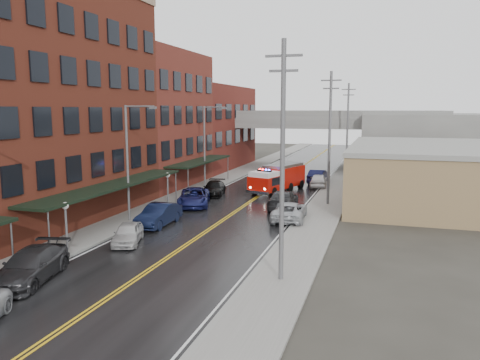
# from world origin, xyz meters

# --- Properties ---
(road) EXTENTS (11.00, 160.00, 0.02)m
(road) POSITION_xyz_m (0.00, 30.00, 0.01)
(road) COLOR black
(road) RESTS_ON ground
(sidewalk_left) EXTENTS (3.00, 160.00, 0.15)m
(sidewalk_left) POSITION_xyz_m (-7.30, 30.00, 0.07)
(sidewalk_left) COLOR slate
(sidewalk_left) RESTS_ON ground
(sidewalk_right) EXTENTS (3.00, 160.00, 0.15)m
(sidewalk_right) POSITION_xyz_m (7.30, 30.00, 0.07)
(sidewalk_right) COLOR slate
(sidewalk_right) RESTS_ON ground
(curb_left) EXTENTS (0.30, 160.00, 0.15)m
(curb_left) POSITION_xyz_m (-5.65, 30.00, 0.07)
(curb_left) COLOR gray
(curb_left) RESTS_ON ground
(curb_right) EXTENTS (0.30, 160.00, 0.15)m
(curb_right) POSITION_xyz_m (5.65, 30.00, 0.07)
(curb_right) COLOR gray
(curb_right) RESTS_ON ground
(brick_building_b) EXTENTS (9.00, 20.00, 18.00)m
(brick_building_b) POSITION_xyz_m (-13.30, 23.00, 9.00)
(brick_building_b) COLOR #4F1E15
(brick_building_b) RESTS_ON ground
(brick_building_c) EXTENTS (9.00, 15.00, 15.00)m
(brick_building_c) POSITION_xyz_m (-13.30, 40.50, 7.50)
(brick_building_c) COLOR maroon
(brick_building_c) RESTS_ON ground
(brick_building_far) EXTENTS (9.00, 20.00, 12.00)m
(brick_building_far) POSITION_xyz_m (-13.30, 58.00, 6.00)
(brick_building_far) COLOR maroon
(brick_building_far) RESTS_ON ground
(tan_building) EXTENTS (14.00, 22.00, 5.00)m
(tan_building) POSITION_xyz_m (16.00, 40.00, 2.50)
(tan_building) COLOR #93794F
(tan_building) RESTS_ON ground
(right_far_block) EXTENTS (18.00, 30.00, 8.00)m
(right_far_block) POSITION_xyz_m (18.00, 70.00, 4.00)
(right_far_block) COLOR slate
(right_far_block) RESTS_ON ground
(awning_1) EXTENTS (2.60, 18.00, 3.09)m
(awning_1) POSITION_xyz_m (-7.49, 23.00, 2.99)
(awning_1) COLOR black
(awning_1) RESTS_ON ground
(awning_2) EXTENTS (2.60, 13.00, 3.09)m
(awning_2) POSITION_xyz_m (-7.49, 40.50, 2.99)
(awning_2) COLOR black
(awning_2) RESTS_ON ground
(globe_lamp_1) EXTENTS (0.44, 0.44, 3.12)m
(globe_lamp_1) POSITION_xyz_m (-6.40, 16.00, 2.31)
(globe_lamp_1) COLOR #59595B
(globe_lamp_1) RESTS_ON ground
(globe_lamp_2) EXTENTS (0.44, 0.44, 3.12)m
(globe_lamp_2) POSITION_xyz_m (-6.40, 30.00, 2.31)
(globe_lamp_2) COLOR #59595B
(globe_lamp_2) RESTS_ON ground
(street_lamp_1) EXTENTS (2.64, 0.22, 9.00)m
(street_lamp_1) POSITION_xyz_m (-6.55, 24.00, 5.19)
(street_lamp_1) COLOR #59595B
(street_lamp_1) RESTS_ON ground
(street_lamp_2) EXTENTS (2.64, 0.22, 9.00)m
(street_lamp_2) POSITION_xyz_m (-6.55, 40.00, 5.19)
(street_lamp_2) COLOR #59595B
(street_lamp_2) RESTS_ON ground
(utility_pole_0) EXTENTS (1.80, 0.24, 12.00)m
(utility_pole_0) POSITION_xyz_m (7.20, 15.00, 6.31)
(utility_pole_0) COLOR #59595B
(utility_pole_0) RESTS_ON ground
(utility_pole_1) EXTENTS (1.80, 0.24, 12.00)m
(utility_pole_1) POSITION_xyz_m (7.20, 35.00, 6.31)
(utility_pole_1) COLOR #59595B
(utility_pole_1) RESTS_ON ground
(utility_pole_2) EXTENTS (1.80, 0.24, 12.00)m
(utility_pole_2) POSITION_xyz_m (7.20, 55.00, 6.31)
(utility_pole_2) COLOR #59595B
(utility_pole_2) RESTS_ON ground
(overpass) EXTENTS (40.00, 10.00, 7.50)m
(overpass) POSITION_xyz_m (0.00, 62.00, 5.99)
(overpass) COLOR slate
(overpass) RESTS_ON ground
(fire_truck) EXTENTS (4.91, 8.28, 2.88)m
(fire_truck) POSITION_xyz_m (1.25, 40.46, 1.56)
(fire_truck) COLOR #B11108
(fire_truck) RESTS_ON ground
(parked_car_left_3) EXTENTS (3.48, 5.92, 1.61)m
(parked_car_left_3) POSITION_xyz_m (-5.00, 11.30, 0.80)
(parked_car_left_3) COLOR #262628
(parked_car_left_3) RESTS_ON ground
(parked_car_left_4) EXTENTS (2.87, 4.32, 1.37)m
(parked_car_left_4) POSITION_xyz_m (-3.81, 18.75, 0.68)
(parked_car_left_4) COLOR #B9B9B9
(parked_car_left_4) RESTS_ON ground
(parked_car_left_5) EXTENTS (1.74, 4.98, 1.64)m
(parked_car_left_5) POSITION_xyz_m (-4.07, 23.63, 0.82)
(parked_car_left_5) COLOR black
(parked_car_left_5) RESTS_ON ground
(parked_car_left_6) EXTENTS (4.32, 6.27, 1.59)m
(parked_car_left_6) POSITION_xyz_m (-4.38, 31.16, 0.80)
(parked_car_left_6) COLOR #161A53
(parked_car_left_6) RESTS_ON ground
(parked_car_left_7) EXTENTS (2.88, 5.18, 1.42)m
(parked_car_left_7) POSITION_xyz_m (-4.51, 36.64, 0.71)
(parked_car_left_7) COLOR black
(parked_car_left_7) RESTS_ON ground
(parked_car_right_0) EXTENTS (2.89, 5.53, 1.49)m
(parked_car_right_0) POSITION_xyz_m (5.00, 28.20, 0.74)
(parked_car_right_0) COLOR #A7AAAF
(parked_car_right_0) RESTS_ON ground
(parked_car_right_1) EXTENTS (2.70, 5.76, 1.63)m
(parked_car_right_1) POSITION_xyz_m (3.60, 32.36, 0.81)
(parked_car_right_1) COLOR #252527
(parked_car_right_1) RESTS_ON ground
(parked_car_right_2) EXTENTS (2.23, 4.67, 1.54)m
(parked_car_right_2) POSITION_xyz_m (5.00, 44.80, 0.77)
(parked_car_right_2) COLOR silver
(parked_car_right_2) RESTS_ON ground
(parked_car_right_3) EXTENTS (2.03, 5.05, 1.63)m
(parked_car_right_3) POSITION_xyz_m (4.55, 47.80, 0.81)
(parked_car_right_3) COLOR #0E1034
(parked_car_right_3) RESTS_ON ground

